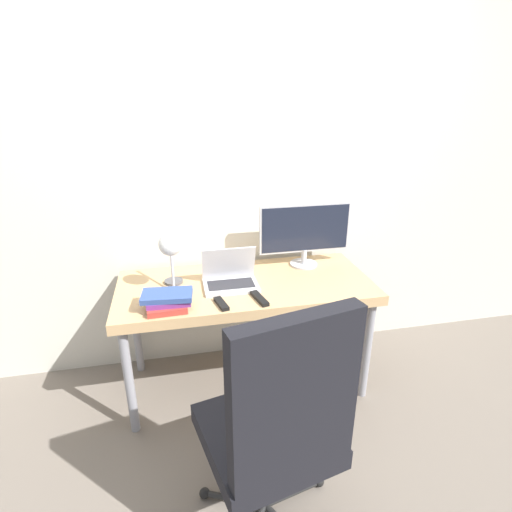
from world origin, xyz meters
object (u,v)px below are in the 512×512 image
at_px(book_stack, 168,301).
at_px(monitor, 305,231).
at_px(office_chair, 278,424).
at_px(game_controller, 161,302).
at_px(desk_lamp, 171,249).
at_px(laptop, 230,278).

bearing_deg(book_stack, monitor, 25.12).
height_order(office_chair, game_controller, office_chair).
bearing_deg(monitor, desk_lamp, -165.60).
bearing_deg(game_controller, laptop, 21.90).
height_order(monitor, book_stack, monitor).
bearing_deg(laptop, monitor, 21.67).
relative_size(laptop, monitor, 0.53).
distance_m(monitor, book_stack, 0.98).
xyz_separation_m(monitor, book_stack, (-0.88, -0.41, -0.18)).
distance_m(laptop, monitor, 0.59).
distance_m(laptop, desk_lamp, 0.39).
relative_size(book_stack, game_controller, 1.91).
distance_m(book_stack, game_controller, 0.06).
bearing_deg(game_controller, book_stack, -53.69).
xyz_separation_m(laptop, monitor, (0.52, 0.21, 0.18)).
bearing_deg(book_stack, office_chair, -62.55).
distance_m(laptop, office_chair, 0.98).
distance_m(desk_lamp, book_stack, 0.29).
relative_size(laptop, desk_lamp, 0.89).
xyz_separation_m(desk_lamp, game_controller, (-0.07, -0.15, -0.24)).
relative_size(monitor, book_stack, 2.18).
distance_m(monitor, office_chair, 1.31).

